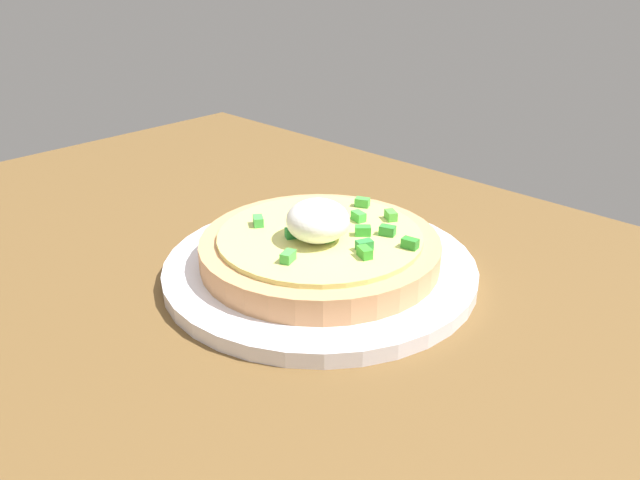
# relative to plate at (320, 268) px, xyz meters

# --- Properties ---
(dining_table) EXTENTS (1.16, 0.85, 0.03)m
(dining_table) POSITION_rel_plate_xyz_m (-0.07, 0.13, -0.02)
(dining_table) COLOR brown
(dining_table) RESTS_ON ground
(plate) EXTENTS (0.26, 0.26, 0.01)m
(plate) POSITION_rel_plate_xyz_m (0.00, 0.00, 0.00)
(plate) COLOR white
(plate) RESTS_ON dining_table
(pizza) EXTENTS (0.20, 0.20, 0.06)m
(pizza) POSITION_rel_plate_xyz_m (-0.00, 0.00, 0.02)
(pizza) COLOR tan
(pizza) RESTS_ON plate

